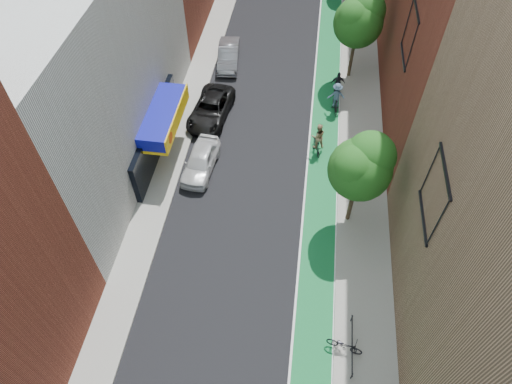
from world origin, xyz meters
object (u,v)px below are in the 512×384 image
at_px(parked_car_black, 211,109).
at_px(cyclist_lane_far, 336,99).
at_px(cyclist_lane_near, 317,140).
at_px(cyclist_lane_mid, 337,88).
at_px(parked_car_white, 201,161).
at_px(parked_car_silver, 229,55).

distance_m(parked_car_black, cyclist_lane_far, 8.94).
distance_m(cyclist_lane_near, cyclist_lane_mid, 6.07).
bearing_deg(cyclist_lane_near, cyclist_lane_far, -118.39).
bearing_deg(parked_car_white, parked_car_silver, 95.52).
bearing_deg(parked_car_white, cyclist_lane_far, 44.42).
height_order(parked_car_white, cyclist_lane_near, cyclist_lane_near).
xyz_separation_m(cyclist_lane_mid, cyclist_lane_far, (-0.09, -1.56, 0.26)).
bearing_deg(parked_car_black, parked_car_white, -80.22).
distance_m(parked_car_white, parked_car_black, 5.07).
xyz_separation_m(parked_car_silver, cyclist_lane_mid, (8.68, -3.12, 0.01)).
distance_m(parked_car_silver, cyclist_lane_mid, 9.23).
bearing_deg(parked_car_silver, cyclist_lane_near, -56.30).
relative_size(cyclist_lane_near, cyclist_lane_mid, 1.10).
bearing_deg(parked_car_black, cyclist_lane_far, 18.56).
distance_m(parked_car_black, cyclist_lane_mid, 9.48).
height_order(cyclist_lane_near, cyclist_lane_far, cyclist_lane_far).
relative_size(parked_car_silver, cyclist_lane_mid, 2.20).
bearing_deg(parked_car_white, cyclist_lane_near, 24.37).
xyz_separation_m(parked_car_silver, cyclist_lane_far, (8.59, -4.68, 0.27)).
bearing_deg(cyclist_lane_near, parked_car_white, 5.67).
distance_m(parked_car_white, cyclist_lane_mid, 12.05).
bearing_deg(parked_car_white, parked_car_black, 98.32).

